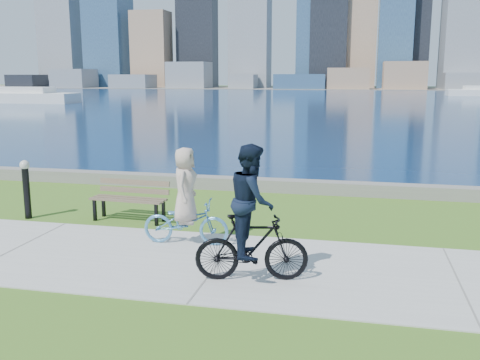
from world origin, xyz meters
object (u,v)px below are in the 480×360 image
object	(u,v)px
park_bench	(131,196)
cyclist_woman	(186,209)
cyclist_man	(252,224)
bollard_lamp	(26,185)

from	to	relation	value
park_bench	cyclist_woman	world-z (taller)	cyclist_woman
park_bench	cyclist_man	xyz separation A→B (m)	(3.44, -3.06, 0.40)
park_bench	cyclist_woman	bearing A→B (deg)	-35.87
park_bench	cyclist_man	world-z (taller)	cyclist_man
cyclist_woman	cyclist_man	bearing A→B (deg)	-137.81
park_bench	bollard_lamp	size ratio (longest dim) A/B	1.30
bollard_lamp	cyclist_woman	xyz separation A→B (m)	(4.21, -1.08, -0.06)
bollard_lamp	cyclist_man	distance (m)	6.42
park_bench	cyclist_man	size ratio (longest dim) A/B	0.80
park_bench	bollard_lamp	bearing A→B (deg)	-167.28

